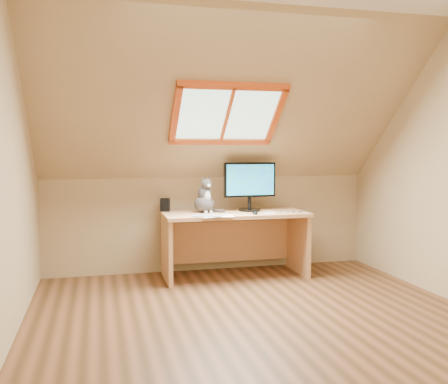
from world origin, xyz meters
name	(u,v)px	position (x,y,z in m)	size (l,w,h in m)	color
ground	(262,323)	(0.00, 0.00, 0.00)	(3.50, 3.50, 0.00)	brown
room_shell	(267,130)	(0.00, -0.09, 1.43)	(3.52, 3.52, 2.41)	tan
desk	(233,232)	(0.17, 1.44, 0.45)	(1.45, 0.64, 0.66)	tan
monitor	(250,183)	(0.35, 1.44, 0.95)	(0.54, 0.23, 0.50)	black
cat	(204,199)	(-0.13, 1.43, 0.80)	(0.26, 0.29, 0.37)	#494441
desk_speaker	(165,205)	(-0.51, 1.63, 0.73)	(0.09, 0.09, 0.13)	black
graphics_tablet	(209,215)	(-0.15, 1.15, 0.67)	(0.28, 0.20, 0.01)	#B2B2B7
mouse	(255,213)	(0.32, 1.17, 0.68)	(0.06, 0.10, 0.03)	black
papers	(224,216)	(-0.01, 1.12, 0.66)	(0.33, 0.27, 0.00)	white
cables	(282,212)	(0.64, 1.26, 0.67)	(0.51, 0.26, 0.01)	silver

